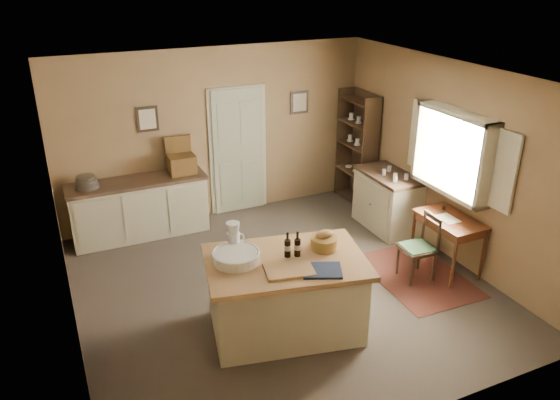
# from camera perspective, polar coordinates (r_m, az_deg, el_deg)

# --- Properties ---
(ground) EXTENTS (5.00, 5.00, 0.00)m
(ground) POSITION_cam_1_polar(r_m,az_deg,el_deg) (7.14, 0.19, -9.00)
(ground) COLOR #4F453C
(ground) RESTS_ON ground
(wall_back) EXTENTS (5.00, 0.10, 2.70)m
(wall_back) POSITION_cam_1_polar(r_m,az_deg,el_deg) (8.71, -6.69, 6.84)
(wall_back) COLOR olive
(wall_back) RESTS_ON ground
(wall_front) EXTENTS (5.00, 0.10, 2.70)m
(wall_front) POSITION_cam_1_polar(r_m,az_deg,el_deg) (4.62, 13.40, -10.03)
(wall_front) COLOR olive
(wall_front) RESTS_ON ground
(wall_left) EXTENTS (0.10, 5.00, 2.70)m
(wall_left) POSITION_cam_1_polar(r_m,az_deg,el_deg) (6.01, -22.04, -2.87)
(wall_left) COLOR olive
(wall_left) RESTS_ON ground
(wall_right) EXTENTS (0.10, 5.00, 2.70)m
(wall_right) POSITION_cam_1_polar(r_m,az_deg,el_deg) (7.82, 17.16, 3.91)
(wall_right) COLOR olive
(wall_right) RESTS_ON ground
(ceiling) EXTENTS (5.00, 5.00, 0.00)m
(ceiling) POSITION_cam_1_polar(r_m,az_deg,el_deg) (6.11, 0.23, 12.76)
(ceiling) COLOR silver
(ceiling) RESTS_ON wall_back
(door) EXTENTS (0.97, 0.06, 2.11)m
(door) POSITION_cam_1_polar(r_m,az_deg,el_deg) (8.88, -4.39, 5.27)
(door) COLOR #A4A98D
(door) RESTS_ON ground
(framed_prints) EXTENTS (2.82, 0.02, 0.38)m
(framed_prints) POSITION_cam_1_polar(r_m,az_deg,el_deg) (8.65, -5.49, 9.32)
(framed_prints) COLOR black
(framed_prints) RESTS_ON ground
(window) EXTENTS (0.25, 1.99, 1.12)m
(window) POSITION_cam_1_polar(r_m,az_deg,el_deg) (7.57, 17.87, 4.78)
(window) COLOR beige
(window) RESTS_ON ground
(work_island) EXTENTS (1.92, 1.45, 1.20)m
(work_island) POSITION_cam_1_polar(r_m,az_deg,el_deg) (6.14, 0.50, -9.69)
(work_island) COLOR beige
(work_island) RESTS_ON ground
(sideboard) EXTENTS (2.03, 0.58, 1.18)m
(sideboard) POSITION_cam_1_polar(r_m,az_deg,el_deg) (8.46, -14.42, -0.62)
(sideboard) COLOR beige
(sideboard) RESTS_ON ground
(rug) EXTENTS (1.14, 1.63, 0.01)m
(rug) POSITION_cam_1_polar(r_m,az_deg,el_deg) (7.58, 14.08, -7.66)
(rug) COLOR #522619
(rug) RESTS_ON ground
(writing_desk) EXTENTS (0.56, 0.91, 0.82)m
(writing_desk) POSITION_cam_1_polar(r_m,az_deg,el_deg) (7.54, 17.29, -2.48)
(writing_desk) COLOR #3D1D0E
(writing_desk) RESTS_ON ground
(desk_chair) EXTENTS (0.43, 0.43, 0.87)m
(desk_chair) POSITION_cam_1_polar(r_m,az_deg,el_deg) (7.32, 14.14, -4.96)
(desk_chair) COLOR black
(desk_chair) RESTS_ON ground
(right_cabinet) EXTENTS (0.61, 1.10, 0.99)m
(right_cabinet) POSITION_cam_1_polar(r_m,az_deg,el_deg) (8.60, 11.15, -0.05)
(right_cabinet) COLOR beige
(right_cabinet) RESTS_ON ground
(shelving_unit) EXTENTS (0.32, 0.86, 1.90)m
(shelving_unit) POSITION_cam_1_polar(r_m,az_deg,el_deg) (9.36, 8.26, 5.39)
(shelving_unit) COLOR black
(shelving_unit) RESTS_ON ground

